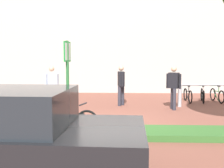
% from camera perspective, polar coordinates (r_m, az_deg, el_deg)
% --- Properties ---
extents(ground_plane, '(60.00, 60.00, 0.00)m').
position_cam_1_polar(ground_plane, '(8.70, 0.52, -7.93)').
color(ground_plane, brown).
extents(building_facade, '(28.00, 1.20, 10.00)m').
position_cam_1_polar(building_facade, '(16.73, 1.41, 15.62)').
color(building_facade, '#B2ADA3').
rests_on(building_facade, ground).
extents(planter_strip, '(7.00, 1.10, 0.16)m').
position_cam_1_polar(planter_strip, '(7.13, 6.16, -10.28)').
color(planter_strip, '#336028').
rests_on(planter_strip, ground).
extents(parking_sign_post, '(0.11, 0.36, 2.47)m').
position_cam_1_polar(parking_sign_post, '(7.01, -9.46, 2.12)').
color(parking_sign_post, '#2D7238').
rests_on(parking_sign_post, ground).
extents(bike_at_sign, '(1.63, 0.58, 0.86)m').
position_cam_1_polar(bike_at_sign, '(7.38, -8.88, -7.63)').
color(bike_at_sign, black).
rests_on(bike_at_sign, ground).
extents(bike_rack_cluster, '(2.11, 1.61, 0.83)m').
position_cam_1_polar(bike_rack_cluster, '(13.19, 18.71, -2.17)').
color(bike_rack_cluster, '#99999E').
rests_on(bike_rack_cluster, ground).
extents(bollard_steel, '(0.16, 0.16, 0.90)m').
position_cam_1_polar(bollard_steel, '(11.59, 14.22, -2.53)').
color(bollard_steel, '#ADADB2').
rests_on(bollard_steel, ground).
extents(person_suited_navy, '(0.31, 0.60, 1.72)m').
position_cam_1_polar(person_suited_navy, '(11.50, 1.95, 0.24)').
color(person_suited_navy, '#2D2D38').
rests_on(person_suited_navy, ground).
extents(person_shirt_blue, '(0.52, 0.42, 1.72)m').
position_cam_1_polar(person_shirt_blue, '(11.07, -12.69, -0.08)').
color(person_shirt_blue, black).
rests_on(person_shirt_blue, ground).
extents(person_suited_dark, '(0.54, 0.46, 1.72)m').
position_cam_1_polar(person_suited_dark, '(10.86, 12.99, -0.18)').
color(person_suited_dark, '#2D2D38').
rests_on(person_suited_dark, ground).
extents(car_black_suv, '(4.36, 2.14, 1.54)m').
position_cam_1_polar(car_black_suv, '(4.53, -22.58, -10.89)').
color(car_black_suv, black).
rests_on(car_black_suv, ground).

